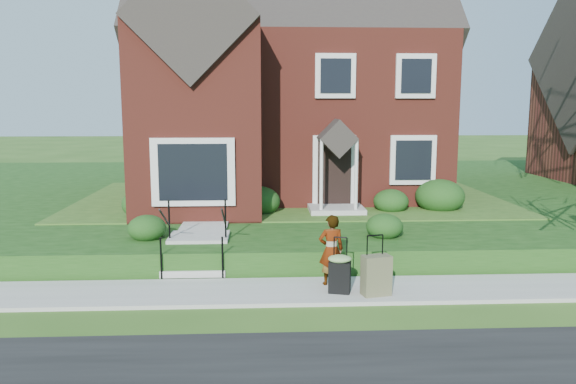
{
  "coord_description": "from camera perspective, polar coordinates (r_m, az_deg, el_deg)",
  "views": [
    {
      "loc": [
        -1.02,
        -10.81,
        3.73
      ],
      "look_at": [
        -0.39,
        2.0,
        1.75
      ],
      "focal_mm": 35.0,
      "sensor_mm": 36.0,
      "label": 1
    }
  ],
  "objects": [
    {
      "name": "front_steps",
      "position": [
        13.15,
        -9.22,
        -5.68
      ],
      "size": [
        1.4,
        2.02,
        1.5
      ],
      "color": "#9E9B93",
      "rests_on": "ground"
    },
    {
      "name": "woman",
      "position": [
        11.58,
        4.41,
        -5.87
      ],
      "size": [
        0.58,
        0.42,
        1.46
      ],
      "primitive_type": "imported",
      "rotation": [
        0.0,
        0.0,
        3.28
      ],
      "color": "#999999",
      "rests_on": "sidewalk"
    },
    {
      "name": "sidewalk",
      "position": [
        11.47,
        2.49,
        -10.01
      ],
      "size": [
        60.0,
        1.6,
        0.08
      ],
      "primitive_type": "cube",
      "color": "#9E9B93",
      "rests_on": "ground"
    },
    {
      "name": "suitcase_olive",
      "position": [
        11.13,
        8.95,
        -8.35
      ],
      "size": [
        0.6,
        0.42,
        1.18
      ],
      "rotation": [
        0.0,
        0.0,
        0.23
      ],
      "color": "brown",
      "rests_on": "sidewalk"
    },
    {
      "name": "terrace",
      "position": [
        22.55,
        10.1,
        -0.13
      ],
      "size": [
        44.0,
        20.0,
        0.6
      ],
      "primitive_type": "cube",
      "color": "#153B10",
      "rests_on": "ground"
    },
    {
      "name": "walkway",
      "position": [
        16.18,
        -8.0,
        -2.37
      ],
      "size": [
        1.2,
        6.0,
        0.06
      ],
      "primitive_type": "cube",
      "color": "#9E9B93",
      "rests_on": "terrace"
    },
    {
      "name": "suitcase_black",
      "position": [
        11.15,
        5.27,
        -8.05
      ],
      "size": [
        0.54,
        0.49,
        1.12
      ],
      "rotation": [
        0.0,
        0.0,
        -0.26
      ],
      "color": "black",
      "rests_on": "sidewalk"
    },
    {
      "name": "foundation_shrubs",
      "position": [
        16.13,
        1.97,
        -0.81
      ],
      "size": [
        10.12,
        4.64,
        1.04
      ],
      "color": "#153710",
      "rests_on": "terrace"
    },
    {
      "name": "ground",
      "position": [
        11.48,
        2.49,
        -10.2
      ],
      "size": [
        120.0,
        120.0,
        0.0
      ],
      "primitive_type": "plane",
      "color": "#2D5119",
      "rests_on": "ground"
    },
    {
      "name": "main_house",
      "position": [
        20.49,
        -0.54,
        13.05
      ],
      "size": [
        10.4,
        10.2,
        9.4
      ],
      "color": "maroon",
      "rests_on": "terrace"
    }
  ]
}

